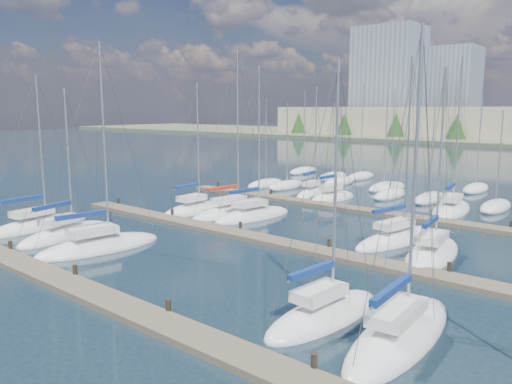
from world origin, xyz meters
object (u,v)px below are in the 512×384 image
Objects in this scene: sailboat_l at (432,253)px; sailboat_a at (38,226)px; sailboat_h at (195,210)px; sailboat_n at (312,193)px; sailboat_j at (253,215)px; sailboat_f at (400,335)px; sailboat_b at (66,234)px; sailboat_o at (332,198)px; sailboat_i at (232,211)px; sailboat_k at (397,239)px; sailboat_c at (99,246)px; sailboat_e at (324,315)px; sailboat_p at (451,209)px.

sailboat_l is 1.00× the size of sailboat_a.
sailboat_n is at bearing 75.59° from sailboat_h.
sailboat_j is 1.02× the size of sailboat_f.
sailboat_f reaches higher than sailboat_h.
sailboat_b is 0.91× the size of sailboat_a.
sailboat_j is at bearing -87.72° from sailboat_n.
sailboat_o is 0.87× the size of sailboat_i.
sailboat_l is at bearing 2.60° from sailboat_j.
sailboat_n is 20.00m from sailboat_k.
sailboat_n is (-2.45, 13.12, 0.02)m from sailboat_j.
sailboat_i is at bearing 101.85° from sailboat_c.
sailboat_c is (0.73, -27.50, -0.03)m from sailboat_n.
sailboat_i reaches higher than sailboat_j.
sailboat_i is 23.78m from sailboat_e.
sailboat_a is (-11.62, -26.20, -0.02)m from sailboat_o.
sailboat_h is 0.98× the size of sailboat_a.
sailboat_b is 26.36m from sailboat_l.
sailboat_c is 1.13× the size of sailboat_a.
sailboat_a is (-9.15, 0.27, 0.00)m from sailboat_c.
sailboat_p reaches higher than sailboat_c.
sailboat_a is (-27.23, 0.23, -0.01)m from sailboat_e.
sailboat_i is (-2.58, 0.04, 0.01)m from sailboat_j.
sailboat_l is (4.05, -15.50, -0.01)m from sailboat_p.
sailboat_j is 16.57m from sailboat_l.
sailboat_k is 1.08× the size of sailboat_l.
sailboat_a is (-23.33, -28.19, -0.01)m from sailboat_p.
sailboat_h is 0.93× the size of sailboat_f.
sailboat_l is (18.96, -14.54, -0.03)m from sailboat_n.
sailboat_b is at bearing -103.24° from sailboat_i.
sailboat_a is (-4.27, -0.01, 0.00)m from sailboat_b.
sailboat_n is (4.15, 27.22, 0.03)m from sailboat_b.
sailboat_n reaches higher than sailboat_e.
sailboat_p is at bearing 39.16° from sailboat_h.
sailboat_f is (22.48, -14.07, -0.01)m from sailboat_i.
sailboat_h is 0.91× the size of sailboat_k.
sailboat_j is 0.95× the size of sailboat_c.
sailboat_c is at bearing -174.98° from sailboat_e.
sailboat_k is at bearing 4.69° from sailboat_i.
sailboat_j is 1.18× the size of sailboat_b.
sailboat_p is 28.68m from sailboat_e.
sailboat_h is at bearing 62.14° from sailboat_a.
sailboat_b is 26.49m from sailboat_f.
sailboat_e is 0.96× the size of sailboat_a.
sailboat_n is 13.07m from sailboat_i.
sailboat_l is at bearing 18.70° from sailboat_a.
sailboat_o reaches higher than sailboat_e.
sailboat_c is at bearing -96.77° from sailboat_n.
sailboat_c is at bearing -83.97° from sailboat_i.
sailboat_i is 26.52m from sailboat_f.
sailboat_e is (16.36, -14.34, 0.00)m from sailboat_j.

